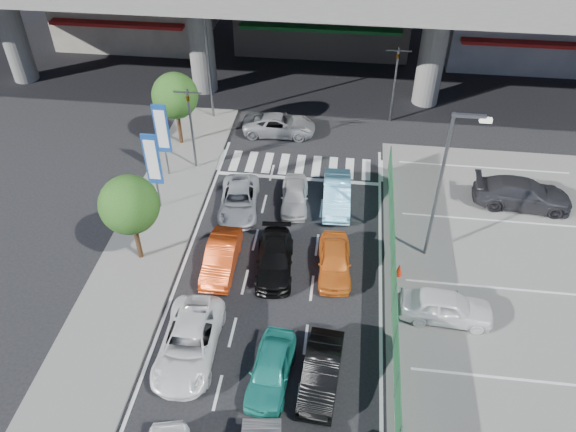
# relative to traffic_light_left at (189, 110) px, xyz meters

# --- Properties ---
(ground) EXTENTS (120.00, 120.00, 0.00)m
(ground) POSITION_rel_traffic_light_left_xyz_m (6.20, -12.00, -3.94)
(ground) COLOR black
(ground) RESTS_ON ground
(parking_lot) EXTENTS (12.00, 28.00, 0.06)m
(parking_lot) POSITION_rel_traffic_light_left_xyz_m (17.20, -10.00, -3.91)
(parking_lot) COLOR slate
(parking_lot) RESTS_ON ground
(sidewalk_left) EXTENTS (4.00, 30.00, 0.12)m
(sidewalk_left) POSITION_rel_traffic_light_left_xyz_m (-0.80, -8.00, -3.88)
(sidewalk_left) COLOR slate
(sidewalk_left) RESTS_ON ground
(fence_run) EXTENTS (0.16, 22.00, 1.80)m
(fence_run) POSITION_rel_traffic_light_left_xyz_m (11.50, -11.00, -3.04)
(fence_run) COLOR #1E5830
(fence_run) RESTS_ON ground
(traffic_light_left) EXTENTS (1.60, 1.24, 5.20)m
(traffic_light_left) POSITION_rel_traffic_light_left_xyz_m (0.00, 0.00, 0.00)
(traffic_light_left) COLOR #595B60
(traffic_light_left) RESTS_ON ground
(traffic_light_right) EXTENTS (1.60, 1.24, 5.20)m
(traffic_light_right) POSITION_rel_traffic_light_left_xyz_m (11.70, 7.00, 0.00)
(traffic_light_right) COLOR #595B60
(traffic_light_right) RESTS_ON ground
(street_lamp_right) EXTENTS (1.65, 0.22, 8.00)m
(street_lamp_right) POSITION_rel_traffic_light_left_xyz_m (13.37, -6.00, 0.83)
(street_lamp_right) COLOR #595B60
(street_lamp_right) RESTS_ON ground
(street_lamp_left) EXTENTS (1.65, 0.22, 8.00)m
(street_lamp_left) POSITION_rel_traffic_light_left_xyz_m (-0.13, 6.00, 0.83)
(street_lamp_left) COLOR #595B60
(street_lamp_left) RESTS_ON ground
(signboard_near) EXTENTS (0.80, 0.14, 4.70)m
(signboard_near) POSITION_rel_traffic_light_left_xyz_m (-1.00, -4.01, -0.87)
(signboard_near) COLOR #595B60
(signboard_near) RESTS_ON ground
(signboard_far) EXTENTS (0.80, 0.14, 4.70)m
(signboard_far) POSITION_rel_traffic_light_left_xyz_m (-1.40, -1.01, -0.87)
(signboard_far) COLOR #595B60
(signboard_far) RESTS_ON ground
(tree_near) EXTENTS (2.80, 2.80, 4.80)m
(tree_near) POSITION_rel_traffic_light_left_xyz_m (-0.80, -8.00, -0.55)
(tree_near) COLOR #382314
(tree_near) RESTS_ON ground
(tree_far) EXTENTS (2.80, 2.80, 4.80)m
(tree_far) POSITION_rel_traffic_light_left_xyz_m (-1.60, 2.50, -0.55)
(tree_far) COLOR #382314
(tree_far) RESTS_ON ground
(sedan_white_mid_left) EXTENTS (2.41, 5.02, 1.38)m
(sedan_white_mid_left) POSITION_rel_traffic_light_left_xyz_m (3.07, -13.30, -3.25)
(sedan_white_mid_left) COLOR white
(sedan_white_mid_left) RESTS_ON ground
(taxi_teal_mid) EXTENTS (1.85, 3.97, 1.31)m
(taxi_teal_mid) POSITION_rel_traffic_light_left_xyz_m (6.61, -14.12, -3.28)
(taxi_teal_mid) COLOR teal
(taxi_teal_mid) RESTS_ON ground
(hatch_black_mid_right) EXTENTS (1.66, 4.06, 1.31)m
(hatch_black_mid_right) POSITION_rel_traffic_light_left_xyz_m (8.59, -14.01, -3.28)
(hatch_black_mid_right) COLOR black
(hatch_black_mid_right) RESTS_ON ground
(taxi_orange_left) EXTENTS (1.44, 4.03, 1.32)m
(taxi_orange_left) POSITION_rel_traffic_light_left_xyz_m (3.32, -8.13, -3.27)
(taxi_orange_left) COLOR #E04212
(taxi_orange_left) RESTS_ON ground
(sedan_black_mid) EXTENTS (2.08, 4.38, 1.23)m
(sedan_black_mid) POSITION_rel_traffic_light_left_xyz_m (5.89, -7.90, -3.32)
(sedan_black_mid) COLOR black
(sedan_black_mid) RESTS_ON ground
(taxi_orange_right) EXTENTS (1.80, 3.95, 1.31)m
(taxi_orange_right) POSITION_rel_traffic_light_left_xyz_m (8.75, -7.72, -3.28)
(taxi_orange_right) COLOR orange
(taxi_orange_right) RESTS_ON ground
(wagon_silver_front_left) EXTENTS (2.47, 4.57, 1.22)m
(wagon_silver_front_left) POSITION_rel_traffic_light_left_xyz_m (3.31, -3.59, -3.33)
(wagon_silver_front_left) COLOR silver
(wagon_silver_front_left) RESTS_ON ground
(sedan_white_front_mid) EXTENTS (1.72, 3.72, 1.24)m
(sedan_white_front_mid) POSITION_rel_traffic_light_left_xyz_m (6.28, -2.86, -3.32)
(sedan_white_front_mid) COLOR beige
(sedan_white_front_mid) RESTS_ON ground
(kei_truck_front_right) EXTENTS (1.64, 4.25, 1.38)m
(kei_truck_front_right) POSITION_rel_traffic_light_left_xyz_m (8.58, -2.53, -3.25)
(kei_truck_front_right) COLOR #6ABEE7
(kei_truck_front_right) RESTS_ON ground
(crossing_wagon_silver) EXTENTS (4.79, 2.36, 1.31)m
(crossing_wagon_silver) POSITION_rel_traffic_light_left_xyz_m (4.46, 4.47, -3.28)
(crossing_wagon_silver) COLOR #9A9CA1
(crossing_wagon_silver) RESTS_ON ground
(parked_sedan_white) EXTENTS (4.18, 1.85, 1.40)m
(parked_sedan_white) POSITION_rel_traffic_light_left_xyz_m (13.77, -10.08, -3.18)
(parked_sedan_white) COLOR white
(parked_sedan_white) RESTS_ON parking_lot
(parked_sedan_dgrey) EXTENTS (5.37, 2.48, 1.52)m
(parked_sedan_dgrey) POSITION_rel_traffic_light_left_xyz_m (18.67, -1.41, -3.12)
(parked_sedan_dgrey) COLOR #302F34
(parked_sedan_dgrey) RESTS_ON parking_lot
(traffic_cone) EXTENTS (0.47, 0.47, 0.70)m
(traffic_cone) POSITION_rel_traffic_light_left_xyz_m (11.84, -7.68, -3.53)
(traffic_cone) COLOR red
(traffic_cone) RESTS_ON parking_lot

